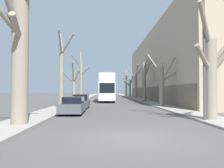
{
  "coord_description": "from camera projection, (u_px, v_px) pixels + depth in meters",
  "views": [
    {
      "loc": [
        -1.01,
        -8.73,
        1.9
      ],
      "look_at": [
        -0.03,
        22.85,
        2.81
      ],
      "focal_mm": 35.0,
      "sensor_mm": 36.0,
      "label": 1
    }
  ],
  "objects": [
    {
      "name": "street_tree_right_3",
      "position": [
        136.0,
        84.0,
        46.03
      ],
      "size": [
        3.82,
        3.06,
        7.66
      ],
      "color": "gray",
      "rests_on": "ground"
    },
    {
      "name": "lamp_post",
      "position": [
        202.0,
        38.0,
        13.23
      ],
      "size": [
        1.4,
        0.2,
        9.26
      ],
      "color": "#4C4F54",
      "rests_on": "ground"
    },
    {
      "name": "sidewalk_right",
      "position": [
        130.0,
        97.0,
        58.84
      ],
      "size": [
        2.32,
        120.0,
        0.12
      ],
      "primitive_type": "cube",
      "color": "gray",
      "rests_on": "ground"
    },
    {
      "name": "parked_car_1",
      "position": [
        81.0,
        102.0,
        23.18
      ],
      "size": [
        1.71,
        4.0,
        1.46
      ],
      "color": "#4C5156",
      "rests_on": "ground"
    },
    {
      "name": "street_tree_right_4",
      "position": [
        130.0,
        87.0,
        56.83
      ],
      "size": [
        3.11,
        1.81,
        5.44
      ],
      "color": "gray",
      "rests_on": "ground"
    },
    {
      "name": "sidewalk_left",
      "position": [
        87.0,
        97.0,
        58.48
      ],
      "size": [
        2.32,
        120.0,
        0.12
      ],
      "primitive_type": "cube",
      "color": "gray",
      "rests_on": "ground"
    },
    {
      "name": "double_decker_bus",
      "position": [
        107.0,
        86.0,
        37.25
      ],
      "size": [
        2.52,
        11.38,
        4.54
      ],
      "color": "silver",
      "rests_on": "ground"
    },
    {
      "name": "street_tree_left_3",
      "position": [
        81.0,
        79.0,
        40.76
      ],
      "size": [
        3.45,
        3.65,
        9.33
      ],
      "color": "gray",
      "rests_on": "ground"
    },
    {
      "name": "street_tree_right_0",
      "position": [
        211.0,
        73.0,
        13.4
      ],
      "size": [
        3.67,
        1.94,
        6.98
      ],
      "color": "gray",
      "rests_on": "ground"
    },
    {
      "name": "parked_car_0",
      "position": [
        73.0,
        106.0,
        17.73
      ],
      "size": [
        1.75,
        4.33,
        1.36
      ],
      "color": "#4C5156",
      "rests_on": "ground"
    },
    {
      "name": "street_tree_right_5",
      "position": [
        126.0,
        84.0,
        67.11
      ],
      "size": [
        1.71,
        3.44,
        8.22
      ],
      "color": "gray",
      "rests_on": "ground"
    },
    {
      "name": "building_facade_right",
      "position": [
        173.0,
        68.0,
        41.76
      ],
      "size": [
        10.08,
        46.17,
        12.39
      ],
      "color": "tan",
      "rests_on": "ground"
    },
    {
      "name": "street_tree_right_2",
      "position": [
        145.0,
        79.0,
        35.47
      ],
      "size": [
        2.33,
        4.04,
        7.52
      ],
      "color": "gray",
      "rests_on": "ground"
    },
    {
      "name": "street_tree_right_1",
      "position": [
        162.0,
        83.0,
        24.83
      ],
      "size": [
        3.3,
        3.76,
        6.42
      ],
      "color": "gray",
      "rests_on": "ground"
    },
    {
      "name": "street_tree_left_0",
      "position": [
        19.0,
        51.0,
        11.59
      ],
      "size": [
        2.94,
        2.57,
        8.14
      ],
      "color": "gray",
      "rests_on": "ground"
    },
    {
      "name": "street_tree_left_1",
      "position": [
        62.0,
        72.0,
        21.64
      ],
      "size": [
        2.0,
        3.35,
        7.93
      ],
      "color": "gray",
      "rests_on": "ground"
    },
    {
      "name": "ground_plane",
      "position": [
        130.0,
        138.0,
        8.7
      ],
      "size": [
        300.0,
        300.0,
        0.0
      ],
      "primitive_type": "plane",
      "color": "#4C4947"
    },
    {
      "name": "street_tree_left_2",
      "position": [
        74.0,
        85.0,
        30.8
      ],
      "size": [
        2.77,
        2.53,
        5.72
      ],
      "color": "gray",
      "rests_on": "ground"
    }
  ]
}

